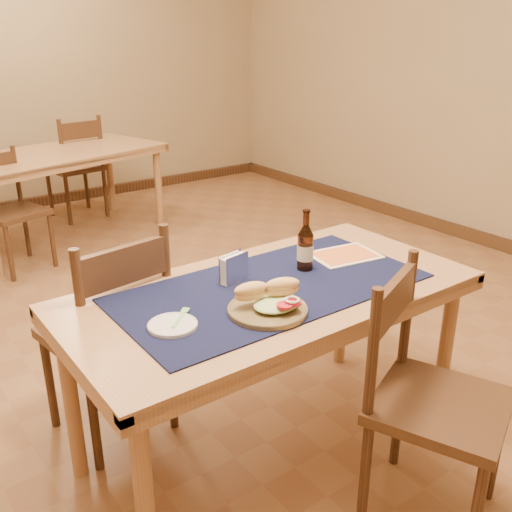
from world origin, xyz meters
TOP-DOWN VIEW (x-y plane):
  - room at (0.00, 0.00)m, footprint 6.04×7.04m
  - main_table at (0.00, -0.80)m, footprint 1.60×0.80m
  - placemat at (0.00, -0.80)m, footprint 1.20×0.60m
  - baseboard at (0.00, 0.00)m, footprint 6.00×7.00m
  - back_table at (0.18, 2.35)m, footprint 1.89×1.27m
  - chair_main_far at (-0.48, -0.32)m, footprint 0.51×0.51m
  - chair_main_near at (0.24, -1.39)m, footprint 0.57×0.57m
  - chair_back_near at (-0.32, 1.93)m, footprint 0.50×0.50m
  - chair_back_far at (0.52, 2.86)m, footprint 0.49×0.49m
  - sandwich_plate at (-0.13, -0.96)m, footprint 0.28×0.28m
  - side_plate at (-0.46, -0.86)m, footprint 0.17×0.17m
  - fork at (-0.41, -0.83)m, footprint 0.12×0.11m
  - beer_bottle at (0.22, -0.74)m, footprint 0.07×0.07m
  - napkin_holder at (-0.09, -0.67)m, footprint 0.14×0.07m
  - menu_card at (0.46, -0.73)m, footprint 0.32×0.25m

SIDE VIEW (x-z plane):
  - baseboard at x=0.00m, z-range 0.00..0.10m
  - chair_back_near at x=-0.32m, z-range 0.02..0.90m
  - chair_main_near at x=0.24m, z-range 0.02..0.96m
  - chair_back_far at x=0.52m, z-range 0.02..0.98m
  - chair_main_far at x=-0.48m, z-range 0.02..0.98m
  - main_table at x=0.00m, z-range 0.29..1.04m
  - back_table at x=0.18m, z-range 0.29..1.04m
  - placemat at x=0.00m, z-range 0.75..0.76m
  - menu_card at x=0.46m, z-range 0.76..0.76m
  - side_plate at x=-0.46m, z-range 0.76..0.77m
  - fork at x=-0.41m, z-range 0.77..0.77m
  - sandwich_plate at x=-0.13m, z-range 0.73..0.84m
  - napkin_holder at x=-0.09m, z-range 0.75..0.87m
  - beer_bottle at x=0.22m, z-range 0.72..0.98m
  - room at x=0.00m, z-range -0.02..2.82m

